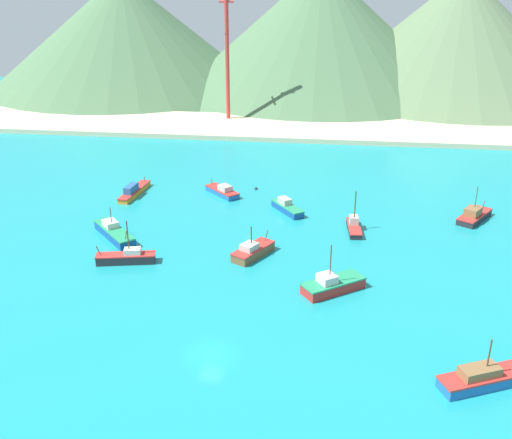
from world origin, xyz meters
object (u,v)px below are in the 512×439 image
Objects in this scene: fishing_boat_4 at (474,215)px; fishing_boat_5 at (223,191)px; fishing_boat_1 at (332,285)px; buoy_0 at (256,189)px; radio_tower at (227,50)px; fishing_boat_0 at (354,226)px; fishing_boat_8 at (114,232)px; fishing_boat_2 at (134,191)px; fishing_boat_7 at (127,257)px; fishing_boat_9 at (487,377)px; fishing_boat_10 at (287,207)px; fishing_boat_6 at (253,251)px.

fishing_boat_5 is at bearing 171.28° from fishing_boat_4.
fishing_boat_1 is 39.69m from buoy_0.
radio_tower is (-52.00, 62.97, 18.52)m from fishing_boat_4.
fishing_boat_5 is 59.96m from radio_tower.
fishing_boat_0 is at bearing -29.74° from fishing_boat_5.
fishing_boat_0 is 27.14m from fishing_boat_5.
fishing_boat_4 is 0.89× the size of fishing_boat_8.
fishing_boat_1 is 14.11× the size of buoy_0.
fishing_boat_8 reaches higher than fishing_boat_2.
fishing_boat_7 reaches higher than fishing_boat_2.
fishing_boat_8 is at bearing -168.89° from fishing_boat_0.
fishing_boat_1 is at bearing -130.94° from fishing_boat_4.
fishing_boat_4 is 56.35m from fishing_boat_7.
fishing_boat_0 is at bearing 80.66° from fishing_boat_1.
fishing_boat_5 is at bearing 125.54° from fishing_boat_9.
radio_tower reaches higher than fishing_boat_10.
fishing_boat_1 reaches higher than fishing_boat_2.
fishing_boat_5 is at bearing 150.26° from fishing_boat_0.
fishing_boat_4 is (59.57, -4.52, 0.08)m from fishing_boat_2.
fishing_boat_7 is 87.15m from radio_tower.
fishing_boat_2 is 1.03× the size of fishing_boat_9.
fishing_boat_9 is 116.62m from radio_tower.
fishing_boat_2 reaches higher than buoy_0.
fishing_boat_8 reaches higher than fishing_boat_10.
buoy_0 is at bearing 164.56° from fishing_boat_4.
fishing_boat_6 reaches higher than fishing_boat_2.
fishing_boat_2 reaches higher than fishing_boat_5.
fishing_boat_0 is 79.10m from radio_tower.
buoy_0 is (-17.84, 17.20, -0.64)m from fishing_boat_0.
fishing_boat_2 is (-36.57, 31.04, -0.13)m from fishing_boat_1.
fishing_boat_2 is at bearing 170.82° from fishing_boat_10.
fishing_boat_0 is at bearing 108.36° from fishing_boat_9.
fishing_boat_2 is (-39.81, 11.34, 0.03)m from fishing_boat_0.
radio_tower is (7.57, 58.45, 18.60)m from fishing_boat_2.
fishing_boat_0 is at bearing -160.98° from fishing_boat_4.
fishing_boat_5 is 0.77× the size of fishing_boat_8.
radio_tower is (-8.67, 56.32, 18.66)m from fishing_boat_5.
fishing_boat_5 reaches higher than buoy_0.
fishing_boat_6 is (25.10, -22.41, 0.08)m from fishing_boat_2.
fishing_boat_4 is (23.00, 26.52, -0.05)m from fishing_boat_1.
fishing_boat_1 is (-3.24, -19.71, 0.16)m from fishing_boat_0.
fishing_boat_4 reaches higher than fishing_boat_6.
fishing_boat_0 is 0.75× the size of fishing_boat_8.
buoy_0 is at bearing 66.43° from fishing_boat_7.
fishing_boat_6 is at bearing -152.57° from fishing_boat_4.
fishing_boat_9 reaches higher than fishing_boat_8.
fishing_boat_9 is at bearing -47.54° from fishing_boat_1.
fishing_boat_5 is 30.04m from fishing_boat_7.
fishing_boat_6 reaches higher than fishing_boat_8.
buoy_0 is (-29.94, 53.67, -0.76)m from fishing_boat_9.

